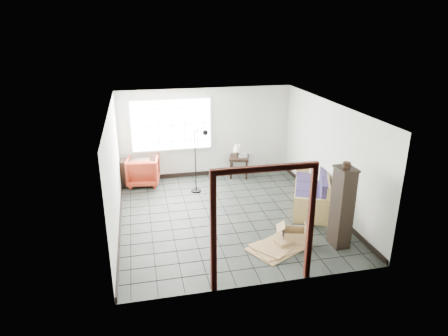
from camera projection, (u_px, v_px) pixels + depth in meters
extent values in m
plane|color=black|center=(227.00, 215.00, 9.52)|extent=(5.50, 5.50, 0.00)
cube|color=beige|center=(206.00, 133.00, 11.60)|extent=(5.00, 0.02, 2.60)
cube|color=beige|center=(265.00, 218.00, 6.55)|extent=(5.00, 0.02, 2.60)
cube|color=beige|center=(114.00, 172.00, 8.57)|extent=(0.02, 5.50, 2.60)
cube|color=beige|center=(328.00, 156.00, 9.58)|extent=(0.02, 5.50, 2.60)
cube|color=white|center=(227.00, 107.00, 8.63)|extent=(5.00, 5.50, 0.02)
cube|color=black|center=(207.00, 173.00, 12.00)|extent=(4.95, 0.03, 0.12)
cube|color=black|center=(120.00, 223.00, 9.00)|extent=(0.03, 5.45, 0.12)
cube|color=black|center=(323.00, 203.00, 10.00)|extent=(0.03, 5.45, 0.12)
cube|color=silver|center=(171.00, 125.00, 11.25)|extent=(2.32, 0.06, 1.52)
cube|color=white|center=(171.00, 125.00, 11.22)|extent=(2.20, 0.02, 1.40)
cube|color=#3E140E|center=(213.00, 235.00, 6.51)|extent=(0.10, 0.08, 2.10)
cube|color=#3E140E|center=(310.00, 225.00, 6.86)|extent=(0.10, 0.08, 2.10)
cube|color=#3E140E|center=(265.00, 168.00, 6.31)|extent=(1.80, 0.08, 0.10)
cube|color=#AC8C4D|center=(310.00, 199.00, 9.96)|extent=(1.51, 2.11, 0.35)
cube|color=#AC8C4D|center=(311.00, 212.00, 8.98)|extent=(0.74, 0.37, 0.63)
cube|color=#AC8C4D|center=(310.00, 179.00, 10.85)|extent=(0.74, 0.37, 0.63)
cube|color=#AC8C4D|center=(326.00, 186.00, 9.77)|extent=(0.86, 1.83, 0.69)
cube|color=#1B173A|center=(310.00, 200.00, 9.28)|extent=(0.90, 0.86, 0.16)
cube|color=#1B173A|center=(324.00, 192.00, 9.15)|extent=(0.38, 0.63, 0.51)
cube|color=#1B173A|center=(310.00, 189.00, 9.88)|extent=(0.90, 0.86, 0.16)
cube|color=#1B173A|center=(323.00, 181.00, 9.74)|extent=(0.38, 0.63, 0.51)
cube|color=#1B173A|center=(310.00, 180.00, 10.47)|extent=(0.90, 0.86, 0.16)
cube|color=#1B173A|center=(322.00, 172.00, 10.34)|extent=(0.38, 0.63, 0.51)
imported|color=maroon|center=(143.00, 169.00, 11.19)|extent=(0.96, 0.91, 0.88)
cube|color=black|center=(239.00, 158.00, 11.71)|extent=(0.70, 0.70, 0.07)
cube|color=black|center=(231.00, 170.00, 11.62)|extent=(0.07, 0.07, 0.56)
cube|color=black|center=(246.00, 170.00, 11.58)|extent=(0.07, 0.07, 0.56)
cube|color=black|center=(232.00, 165.00, 12.04)|extent=(0.07, 0.07, 0.56)
cube|color=black|center=(247.00, 165.00, 12.01)|extent=(0.07, 0.07, 0.56)
cylinder|color=black|center=(238.00, 155.00, 11.59)|extent=(0.10, 0.10, 0.13)
cylinder|color=black|center=(238.00, 152.00, 11.55)|extent=(0.02, 0.02, 0.10)
cone|color=beige|center=(238.00, 148.00, 11.52)|extent=(0.25, 0.25, 0.19)
cube|color=silver|center=(242.00, 155.00, 11.67)|extent=(0.27, 0.21, 0.09)
cylinder|color=black|center=(238.00, 156.00, 11.64)|extent=(0.02, 0.06, 0.06)
cylinder|color=black|center=(196.00, 191.00, 10.84)|extent=(0.29, 0.29, 0.03)
cylinder|color=black|center=(195.00, 162.00, 10.55)|extent=(0.03, 0.03, 1.67)
cylinder|color=black|center=(200.00, 130.00, 10.22)|extent=(0.28, 0.04, 0.15)
sphere|color=black|center=(205.00, 133.00, 10.22)|extent=(0.16, 0.16, 0.15)
cube|color=black|center=(133.00, 173.00, 11.14)|extent=(0.98, 0.42, 0.75)
cube|color=black|center=(133.00, 172.00, 11.14)|extent=(0.91, 0.37, 0.03)
cube|color=black|center=(342.00, 208.00, 7.96)|extent=(0.33, 0.43, 1.67)
cube|color=black|center=(346.00, 169.00, 7.68)|extent=(0.37, 0.47, 0.04)
cylinder|color=black|center=(347.00, 165.00, 7.63)|extent=(0.16, 0.16, 0.11)
cube|color=olive|center=(294.00, 242.00, 8.32)|extent=(0.54, 0.48, 0.02)
cube|color=black|center=(283.00, 236.00, 8.29)|extent=(0.12, 0.35, 0.31)
cube|color=olive|center=(305.00, 237.00, 8.25)|extent=(0.12, 0.35, 0.31)
cube|color=olive|center=(295.00, 241.00, 8.10)|extent=(0.44, 0.15, 0.31)
cube|color=olive|center=(293.00, 232.00, 8.44)|extent=(0.44, 0.15, 0.31)
cube|color=olive|center=(281.00, 227.00, 8.22)|extent=(0.27, 0.39, 0.13)
cube|color=olive|center=(309.00, 228.00, 8.18)|extent=(0.27, 0.39, 0.13)
cube|color=olive|center=(277.00, 248.00, 8.11)|extent=(1.35, 1.22, 0.02)
cube|color=olive|center=(277.00, 247.00, 8.10)|extent=(1.14, 0.98, 0.02)
cube|color=olive|center=(277.00, 246.00, 8.10)|extent=(1.03, 0.98, 0.02)
cube|color=olive|center=(284.00, 242.00, 8.12)|extent=(0.39, 0.35, 0.09)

